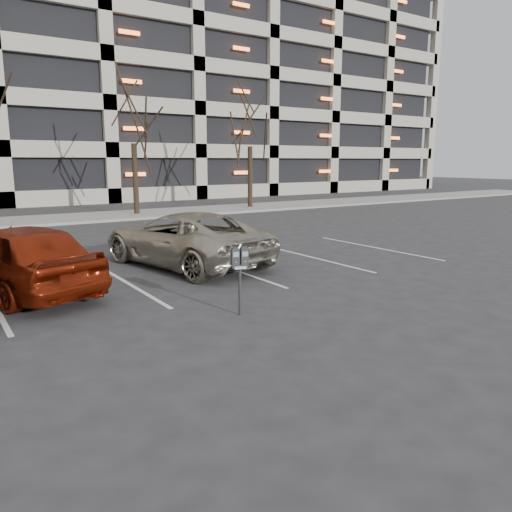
{
  "coord_description": "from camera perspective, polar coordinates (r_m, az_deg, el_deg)",
  "views": [
    {
      "loc": [
        -5.15,
        -8.86,
        2.8
      ],
      "look_at": [
        -0.08,
        -1.25,
        1.05
      ],
      "focal_mm": 35.0,
      "sensor_mm": 36.0,
      "label": 1
    }
  ],
  "objects": [
    {
      "name": "tree_c",
      "position": [
        26.67,
        -14.02,
        17.17
      ],
      "size": [
        3.58,
        3.58,
        8.14
      ],
      "color": "black",
      "rests_on": "ground"
    },
    {
      "name": "car_red",
      "position": [
        11.66,
        -25.52,
        -0.22
      ],
      "size": [
        3.08,
        4.89,
        1.55
      ],
      "primitive_type": "imported",
      "rotation": [
        0.0,
        0.0,
        3.44
      ],
      "color": "maroon",
      "rests_on": "ground"
    },
    {
      "name": "suv_silver",
      "position": [
        13.6,
        -8.14,
        1.97
      ],
      "size": [
        3.4,
        5.61,
        1.46
      ],
      "rotation": [
        0.0,
        0.0,
        3.34
      ],
      "color": "#ADA793",
      "rests_on": "ground"
    },
    {
      "name": "stall_lines",
      "position": [
        12.1,
        -14.7,
        -2.87
      ],
      "size": [
        16.9,
        5.2,
        0.0
      ],
      "color": "silver",
      "rests_on": "ground"
    },
    {
      "name": "parking_meter",
      "position": [
        9.03,
        -1.87,
        -0.93
      ],
      "size": [
        0.34,
        0.2,
        1.25
      ],
      "rotation": [
        0.0,
        0.0,
        -0.27
      ],
      "color": "black",
      "rests_on": "ground"
    },
    {
      "name": "parking_garage",
      "position": [
        46.47,
        -12.34,
        18.6
      ],
      "size": [
        52.0,
        20.0,
        19.0
      ],
      "color": "black",
      "rests_on": "ground"
    },
    {
      "name": "ground",
      "position": [
        10.62,
        -3.39,
        -4.46
      ],
      "size": [
        140.0,
        140.0,
        0.0
      ],
      "primitive_type": "plane",
      "color": "#28282B",
      "rests_on": "ground"
    },
    {
      "name": "sidewalk",
      "position": [
        25.53,
        -21.9,
        3.9
      ],
      "size": [
        80.0,
        4.0,
        0.12
      ],
      "primitive_type": "cube",
      "color": "gray",
      "rests_on": "ground"
    },
    {
      "name": "tree_d",
      "position": [
        29.8,
        -0.7,
        16.62
      ],
      "size": [
        3.53,
        3.53,
        8.03
      ],
      "color": "black",
      "rests_on": "ground"
    }
  ]
}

